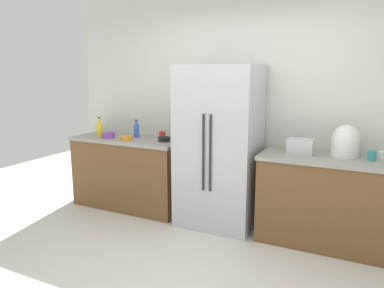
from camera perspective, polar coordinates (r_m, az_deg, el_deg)
ground_plane at (r=3.26m, az=-2.11°, el=-21.30°), size 9.52×9.52×0.00m
kitchen_back_panel at (r=4.36m, az=8.63°, el=7.44°), size 4.76×0.10×2.95m
counter_left at (r=4.85m, az=-9.64°, el=-4.39°), size 1.50×0.65×0.92m
counter_right at (r=3.99m, az=22.15°, el=-8.49°), size 1.60×0.65×0.92m
refrigerator at (r=4.12m, az=4.25°, el=-0.51°), size 0.88×0.68×1.84m
toaster at (r=3.89m, az=16.74°, el=-0.36°), size 0.26×0.17×0.16m
rice_cooker at (r=3.91m, az=23.06°, el=0.34°), size 0.26×0.26×0.32m
bottle_a at (r=4.91m, az=-14.39°, el=2.27°), size 0.08×0.08×0.26m
bottle_b at (r=4.74m, az=-8.75°, el=2.14°), size 0.07×0.07×0.23m
cup_a at (r=4.60m, az=-4.72°, el=1.42°), size 0.08×0.08×0.10m
cup_b at (r=3.86m, az=26.50°, el=-1.66°), size 0.08×0.08×0.10m
cup_c at (r=3.99m, az=27.81°, el=-1.55°), size 0.08×0.08×0.07m
cup_d at (r=4.58m, az=-2.71°, el=1.28°), size 0.07×0.07×0.08m
bowl_a at (r=4.44m, az=-4.43°, el=0.78°), size 0.14×0.14×0.06m
bowl_b at (r=4.81m, az=-13.02°, el=1.37°), size 0.16×0.16×0.06m
bowl_c at (r=4.60m, az=-10.33°, el=0.94°), size 0.15×0.15×0.05m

